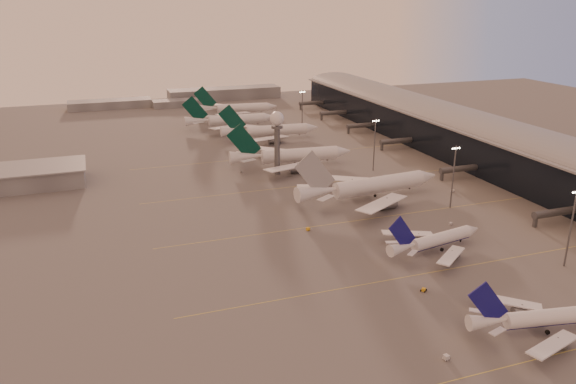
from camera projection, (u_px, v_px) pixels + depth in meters
name	position (u px, v px, depth m)	size (l,w,h in m)	color
ground	(398.00, 298.00, 154.35)	(700.00, 700.00, 0.00)	#545152
taxiway_markings	(393.00, 214.00, 213.69)	(180.00, 185.25, 0.02)	gold
terminal	(476.00, 139.00, 283.04)	(57.00, 362.00, 23.04)	black
radar_tower	(277.00, 130.00, 255.90)	(6.40, 6.40, 31.10)	#4F5156
mast_a	(571.00, 225.00, 168.19)	(3.60, 0.56, 25.00)	#4F5156
mast_b	(453.00, 174.00, 216.21)	(3.60, 0.56, 25.00)	#4F5156
mast_c	(375.00, 143.00, 263.60)	(3.60, 0.56, 25.00)	#4F5156
mast_d	(302.00, 109.00, 343.09)	(3.60, 0.56, 25.00)	#4F5156
distant_horizon	(192.00, 97.00, 443.38)	(165.00, 37.50, 9.00)	slate
narrowbody_near	(540.00, 320.00, 137.82)	(38.86, 30.77, 15.28)	silver
narrowbody_mid	(435.00, 242.00, 182.04)	(39.05, 30.89, 15.38)	silver
widebody_white	(370.00, 189.00, 229.15)	(67.16, 53.59, 23.63)	silver
greentail_a	(292.00, 158.00, 274.36)	(62.07, 49.96, 22.54)	silver
greentail_b	(271.00, 133.00, 326.91)	(59.06, 47.56, 21.45)	silver
greentail_c	(231.00, 122.00, 355.00)	(59.28, 47.86, 21.53)	silver
greentail_d	(237.00, 110.00, 393.57)	(57.91, 46.55, 21.06)	silver
gsv_truck_a	(448.00, 354.00, 127.73)	(6.50, 3.18, 2.51)	silver
gsv_tug_mid	(424.00, 290.00, 157.52)	(3.57, 3.82, 0.94)	gold
gsv_truck_b	(452.00, 222.00, 203.79)	(5.08, 2.56, 1.96)	silver
gsv_truck_c	(309.00, 227.00, 198.86)	(5.99, 4.01, 2.28)	gold
gsv_catering_b	(453.00, 187.00, 237.73)	(5.93, 3.32, 4.62)	silver
gsv_tug_far	(330.00, 182.00, 250.29)	(2.89, 3.92, 1.00)	silver
gsv_truck_d	(241.00, 171.00, 264.43)	(2.45, 5.27, 2.05)	#5D5F62
gsv_tug_hangar	(323.00, 151.00, 299.80)	(3.73, 2.37, 1.03)	silver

